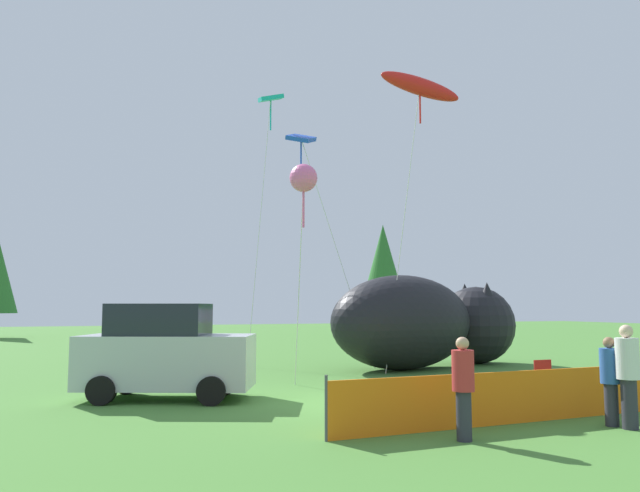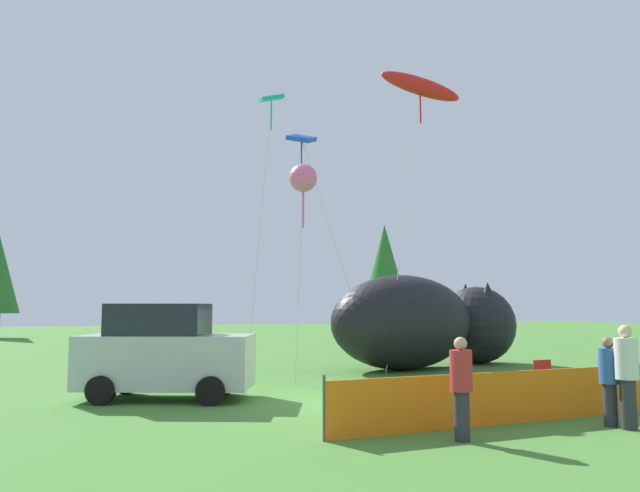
# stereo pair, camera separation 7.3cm
# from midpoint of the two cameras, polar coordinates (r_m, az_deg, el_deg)

# --- Properties ---
(ground_plane) EXTENTS (120.00, 120.00, 0.00)m
(ground_plane) POSITION_cam_midpoint_polar(r_m,az_deg,el_deg) (14.22, 2.40, -14.17)
(ground_plane) COLOR #477F33
(parked_car) EXTENTS (4.25, 3.08, 2.20)m
(parked_car) POSITION_cam_midpoint_polar(r_m,az_deg,el_deg) (15.06, -14.05, -9.44)
(parked_car) COLOR #B7BCC1
(parked_car) RESTS_ON ground
(folding_chair) EXTENTS (0.52, 0.52, 0.92)m
(folding_chair) POSITION_cam_midpoint_polar(r_m,az_deg,el_deg) (15.43, 19.24, -11.15)
(folding_chair) COLOR maroon
(folding_chair) RESTS_ON ground
(inflatable_cat) EXTENTS (8.35, 4.87, 3.20)m
(inflatable_cat) POSITION_cam_midpoint_polar(r_m,az_deg,el_deg) (22.22, 9.35, -7.16)
(inflatable_cat) COLOR black
(inflatable_cat) RESTS_ON ground
(safety_fence) EXTENTS (7.35, 0.41, 1.04)m
(safety_fence) POSITION_cam_midpoint_polar(r_m,az_deg,el_deg) (12.20, 16.68, -13.14)
(safety_fence) COLOR orange
(safety_fence) RESTS_ON ground
(spectator_in_yellow_shirt) EXTENTS (0.36, 0.36, 1.64)m
(spectator_in_yellow_shirt) POSITION_cam_midpoint_polar(r_m,az_deg,el_deg) (10.48, 12.77, -12.19)
(spectator_in_yellow_shirt) COLOR #2D2D38
(spectator_in_yellow_shirt) RESTS_ON ground
(spectator_in_black_shirt) EXTENTS (0.34, 0.34, 1.58)m
(spectator_in_black_shirt) POSITION_cam_midpoint_polar(r_m,az_deg,el_deg) (12.58, 24.86, -10.83)
(spectator_in_black_shirt) COLOR #2D2D38
(spectator_in_black_shirt) RESTS_ON ground
(spectator_in_white_shirt) EXTENTS (0.39, 0.39, 1.81)m
(spectator_in_white_shirt) POSITION_cam_midpoint_polar(r_m,az_deg,el_deg) (12.40, 26.18, -10.28)
(spectator_in_white_shirt) COLOR #2D2D38
(spectator_in_white_shirt) RESTS_ON ground
(kite_pink_octopus) EXTENTS (0.73, 1.68, 5.84)m
(kite_pink_octopus) POSITION_cam_midpoint_polar(r_m,az_deg,el_deg) (16.35, -1.65, 6.13)
(kite_pink_octopus) COLOR silver
(kite_pink_octopus) RESTS_ON ground
(kite_blue_box) EXTENTS (2.80, 2.31, 8.70)m
(kite_blue_box) POSITION_cam_midpoint_polar(r_m,az_deg,el_deg) (23.51, -1.72, 9.41)
(kite_blue_box) COLOR silver
(kite_blue_box) RESTS_ON ground
(kite_teal_diamond) EXTENTS (1.72, 1.99, 10.64)m
(kite_teal_diamond) POSITION_cam_midpoint_polar(r_m,az_deg,el_deg) (25.34, -4.65, 12.83)
(kite_teal_diamond) COLOR silver
(kite_teal_diamond) RESTS_ON ground
(kite_red_lizard) EXTENTS (2.99, 1.39, 10.39)m
(kite_red_lizard) POSITION_cam_midpoint_polar(r_m,az_deg,el_deg) (22.38, 9.00, 14.14)
(kite_red_lizard) COLOR silver
(kite_red_lizard) RESTS_ON ground
(horizon_tree_west) EXTENTS (3.42, 3.42, 8.17)m
(horizon_tree_west) POSITION_cam_midpoint_polar(r_m,az_deg,el_deg) (46.15, 5.76, -1.93)
(horizon_tree_west) COLOR brown
(horizon_tree_west) RESTS_ON ground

